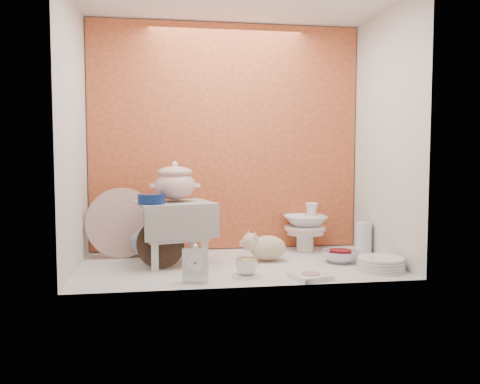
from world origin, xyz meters
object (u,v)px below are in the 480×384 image
object	(u,v)px
step_stool	(175,233)
floral_platter	(122,223)
gold_rim_teacup	(246,266)
soup_tureen	(175,181)
mantel_clock	(195,264)
dinner_plate_stack	(381,264)
blue_white_vase	(149,235)
plush_pig	(268,247)
porcelain_tower	(305,227)
crystal_bowl	(340,256)

from	to	relation	value
step_stool	floral_platter	distance (m)	0.39
step_stool	gold_rim_teacup	world-z (taller)	step_stool
soup_tureen	floral_platter	size ratio (longest dim) A/B	0.64
step_stool	soup_tureen	size ratio (longest dim) A/B	1.52
gold_rim_teacup	mantel_clock	bearing A→B (deg)	-164.32
floral_platter	dinner_plate_stack	xyz separation A→B (m)	(1.43, -0.57, -0.18)
mantel_clock	dinner_plate_stack	size ratio (longest dim) A/B	0.71
step_stool	floral_platter	xyz separation A→B (m)	(-0.32, 0.23, 0.04)
mantel_clock	gold_rim_teacup	bearing A→B (deg)	22.46
step_stool	blue_white_vase	xyz separation A→B (m)	(-0.15, 0.26, -0.05)
soup_tureen	floral_platter	distance (m)	0.46
plush_pig	gold_rim_teacup	distance (m)	0.41
blue_white_vase	gold_rim_teacup	world-z (taller)	blue_white_vase
plush_pig	mantel_clock	bearing A→B (deg)	-113.68
plush_pig	dinner_plate_stack	bearing A→B (deg)	-7.85
floral_platter	mantel_clock	world-z (taller)	floral_platter
mantel_clock	plush_pig	xyz separation A→B (m)	(0.46, 0.43, -0.01)
dinner_plate_stack	porcelain_tower	world-z (taller)	porcelain_tower
crystal_bowl	plush_pig	bearing A→B (deg)	167.13
floral_platter	gold_rim_teacup	size ratio (longest dim) A/B	3.79
soup_tureen	step_stool	bearing A→B (deg)	-98.41
floral_platter	blue_white_vase	bearing A→B (deg)	11.60
floral_platter	step_stool	bearing A→B (deg)	-36.01
floral_platter	mantel_clock	bearing A→B (deg)	-58.67
gold_rim_teacup	dinner_plate_stack	bearing A→B (deg)	1.56
plush_pig	porcelain_tower	distance (m)	0.42
blue_white_vase	plush_pig	distance (m)	0.76
soup_tureen	dinner_plate_stack	distance (m)	1.25
plush_pig	dinner_plate_stack	xyz separation A→B (m)	(0.56, -0.34, -0.04)
mantel_clock	plush_pig	distance (m)	0.63
step_stool	dinner_plate_stack	size ratio (longest dim) A/B	1.58
soup_tureen	crystal_bowl	world-z (taller)	soup_tureen
blue_white_vase	mantel_clock	distance (m)	0.75
mantel_clock	crystal_bowl	size ratio (longest dim) A/B	0.86
floral_platter	soup_tureen	bearing A→B (deg)	-30.98
soup_tureen	plush_pig	size ratio (longest dim) A/B	1.00
floral_platter	porcelain_tower	world-z (taller)	floral_platter
step_stool	blue_white_vase	distance (m)	0.31
floral_platter	plush_pig	xyz separation A→B (m)	(0.87, -0.24, -0.13)
floral_platter	dinner_plate_stack	world-z (taller)	floral_platter
soup_tureen	crystal_bowl	size ratio (longest dim) A/B	1.26
mantel_clock	dinner_plate_stack	bearing A→B (deg)	12.17
plush_pig	soup_tureen	bearing A→B (deg)	-161.41
blue_white_vase	dinner_plate_stack	bearing A→B (deg)	-25.66
plush_pig	porcelain_tower	bearing A→B (deg)	64.79
step_stool	plush_pig	distance (m)	0.56
dinner_plate_stack	crystal_bowl	world-z (taller)	dinner_plate_stack
floral_platter	mantel_clock	distance (m)	0.79
soup_tureen	dinner_plate_stack	size ratio (longest dim) A/B	1.04
step_stool	blue_white_vase	bearing A→B (deg)	106.89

